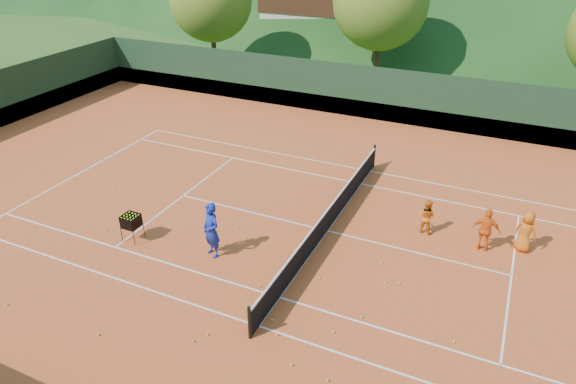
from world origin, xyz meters
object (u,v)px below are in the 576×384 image
at_px(student_a, 426,216).
at_px(student_b, 486,230).
at_px(coach, 211,230).
at_px(tennis_net, 328,219).
at_px(ball_hopper, 131,222).
at_px(student_c, 526,232).

distance_m(student_a, student_b, 2.10).
relative_size(coach, tennis_net, 0.17).
distance_m(student_a, ball_hopper, 10.60).
height_order(student_c, ball_hopper, student_c).
height_order(student_a, student_b, student_b).
bearing_deg(coach, ball_hopper, -149.09).
bearing_deg(student_a, tennis_net, 35.35).
bearing_deg(coach, student_b, 50.60).
bearing_deg(student_b, student_c, -155.72).
bearing_deg(student_c, student_a, 28.05).
distance_m(student_b, student_c, 1.37).
bearing_deg(coach, student_a, 59.54).
bearing_deg(ball_hopper, tennis_net, 29.18).
distance_m(student_a, student_c, 3.34).
xyz_separation_m(coach, ball_hopper, (-3.12, -0.38, -0.26)).
bearing_deg(student_b, ball_hopper, 22.22).
bearing_deg(tennis_net, student_a, 23.81).
relative_size(student_a, student_b, 0.82).
bearing_deg(student_c, coach, 50.09).
xyz_separation_m(student_a, student_b, (2.07, -0.31, 0.15)).
bearing_deg(student_b, coach, 27.13).
relative_size(student_a, tennis_net, 0.11).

